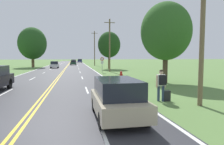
{
  "coord_description": "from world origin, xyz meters",
  "views": [
    {
      "loc": [
        1.93,
        -7.44,
        2.49
      ],
      "look_at": [
        4.81,
        7.81,
        1.28
      ],
      "focal_mm": 32.0,
      "sensor_mm": 36.0,
      "label": 1
    }
  ],
  "objects_px": {
    "car_white_van_mid_near": "(55,64)",
    "car_dark_blue_hatchback_distant": "(80,61)",
    "tree_mid_treeline": "(166,31)",
    "car_red_sedan_receding": "(74,61)",
    "car_dark_green_sedan_mid_far": "(73,63)",
    "traffic_sign": "(102,61)",
    "fire_hydrant": "(121,74)",
    "suitcase": "(167,96)",
    "tree_right_cluster": "(109,45)",
    "car_champagne_hatchback_nearest": "(117,98)",
    "tree_left_verge": "(32,43)",
    "hitchhiker_person": "(161,82)"
  },
  "relations": [
    {
      "from": "tree_right_cluster",
      "to": "car_white_van_mid_near",
      "type": "xyz_separation_m",
      "value": [
        -11.55,
        5.74,
        -4.2
      ]
    },
    {
      "from": "fire_hydrant",
      "to": "car_red_sedan_receding",
      "type": "distance_m",
      "value": 56.11
    },
    {
      "from": "hitchhiker_person",
      "to": "car_champagne_hatchback_nearest",
      "type": "bearing_deg",
      "value": 123.64
    },
    {
      "from": "tree_left_verge",
      "to": "tree_right_cluster",
      "type": "distance_m",
      "value": 19.83
    },
    {
      "from": "car_white_van_mid_near",
      "to": "suitcase",
      "type": "bearing_deg",
      "value": -166.65
    },
    {
      "from": "fire_hydrant",
      "to": "tree_mid_treeline",
      "type": "relative_size",
      "value": 0.1
    },
    {
      "from": "car_white_van_mid_near",
      "to": "car_dark_blue_hatchback_distant",
      "type": "relative_size",
      "value": 0.99
    },
    {
      "from": "tree_left_verge",
      "to": "car_white_van_mid_near",
      "type": "relative_size",
      "value": 2.41
    },
    {
      "from": "car_dark_green_sedan_mid_far",
      "to": "car_dark_blue_hatchback_distant",
      "type": "relative_size",
      "value": 1.09
    },
    {
      "from": "tree_left_verge",
      "to": "suitcase",
      "type": "bearing_deg",
      "value": -69.85
    },
    {
      "from": "hitchhiker_person",
      "to": "tree_right_cluster",
      "type": "distance_m",
      "value": 31.03
    },
    {
      "from": "tree_left_verge",
      "to": "tree_right_cluster",
      "type": "xyz_separation_m",
      "value": [
        17.03,
        -10.12,
        -0.73
      ]
    },
    {
      "from": "suitcase",
      "to": "tree_right_cluster",
      "type": "bearing_deg",
      "value": -9.42
    },
    {
      "from": "fire_hydrant",
      "to": "tree_left_verge",
      "type": "xyz_separation_m",
      "value": [
        -15.44,
        27.68,
        5.36
      ]
    },
    {
      "from": "car_dark_blue_hatchback_distant",
      "to": "suitcase",
      "type": "bearing_deg",
      "value": 1.36
    },
    {
      "from": "tree_mid_treeline",
      "to": "car_dark_blue_hatchback_distant",
      "type": "xyz_separation_m",
      "value": [
        -6.13,
        72.69,
        -4.05
      ]
    },
    {
      "from": "car_white_van_mid_near",
      "to": "car_dark_blue_hatchback_distant",
      "type": "bearing_deg",
      "value": -10.11
    },
    {
      "from": "tree_left_verge",
      "to": "tree_mid_treeline",
      "type": "height_order",
      "value": "tree_left_verge"
    },
    {
      "from": "tree_mid_treeline",
      "to": "car_red_sedan_receding",
      "type": "distance_m",
      "value": 62.27
    },
    {
      "from": "hitchhiker_person",
      "to": "tree_right_cluster",
      "type": "xyz_separation_m",
      "value": [
        2.39,
        30.69,
        3.92
      ]
    },
    {
      "from": "car_dark_green_sedan_mid_far",
      "to": "traffic_sign",
      "type": "bearing_deg",
      "value": 10.09
    },
    {
      "from": "fire_hydrant",
      "to": "car_red_sedan_receding",
      "type": "xyz_separation_m",
      "value": [
        -5.81,
        55.81,
        0.37
      ]
    },
    {
      "from": "tree_right_cluster",
      "to": "car_champagne_hatchback_nearest",
      "type": "relative_size",
      "value": 1.98
    },
    {
      "from": "hitchhiker_person",
      "to": "traffic_sign",
      "type": "relative_size",
      "value": 0.72
    },
    {
      "from": "suitcase",
      "to": "car_champagne_hatchback_nearest",
      "type": "xyz_separation_m",
      "value": [
        -3.4,
        -2.49,
        0.54
      ]
    },
    {
      "from": "fire_hydrant",
      "to": "tree_mid_treeline",
      "type": "xyz_separation_m",
      "value": [
        2.98,
        -5.7,
        4.5
      ]
    },
    {
      "from": "traffic_sign",
      "to": "car_dark_blue_hatchback_distant",
      "type": "height_order",
      "value": "traffic_sign"
    },
    {
      "from": "car_white_van_mid_near",
      "to": "car_dark_green_sedan_mid_far",
      "type": "xyz_separation_m",
      "value": [
        4.1,
        16.76,
        -0.1
      ]
    },
    {
      "from": "traffic_sign",
      "to": "car_white_van_mid_near",
      "type": "distance_m",
      "value": 18.2
    },
    {
      "from": "tree_right_cluster",
      "to": "car_champagne_hatchback_nearest",
      "type": "height_order",
      "value": "tree_right_cluster"
    },
    {
      "from": "tree_left_verge",
      "to": "car_red_sedan_receding",
      "type": "xyz_separation_m",
      "value": [
        9.63,
        28.14,
        -4.99
      ]
    },
    {
      "from": "traffic_sign",
      "to": "car_dark_blue_hatchback_distant",
      "type": "relative_size",
      "value": 0.62
    },
    {
      "from": "traffic_sign",
      "to": "car_champagne_hatchback_nearest",
      "type": "bearing_deg",
      "value": -96.36
    },
    {
      "from": "car_champagne_hatchback_nearest",
      "to": "hitchhiker_person",
      "type": "bearing_deg",
      "value": 129.0
    },
    {
      "from": "traffic_sign",
      "to": "car_red_sedan_receding",
      "type": "height_order",
      "value": "traffic_sign"
    },
    {
      "from": "tree_right_cluster",
      "to": "car_dark_blue_hatchback_distant",
      "type": "distance_m",
      "value": 49.84
    },
    {
      "from": "hitchhiker_person",
      "to": "tree_right_cluster",
      "type": "height_order",
      "value": "tree_right_cluster"
    },
    {
      "from": "car_champagne_hatchback_nearest",
      "to": "tree_left_verge",
      "type": "bearing_deg",
      "value": -165.25
    },
    {
      "from": "fire_hydrant",
      "to": "car_dark_blue_hatchback_distant",
      "type": "height_order",
      "value": "car_dark_blue_hatchback_distant"
    },
    {
      "from": "fire_hydrant",
      "to": "tree_right_cluster",
      "type": "height_order",
      "value": "tree_right_cluster"
    },
    {
      "from": "tree_right_cluster",
      "to": "traffic_sign",
      "type": "bearing_deg",
      "value": -105.77
    },
    {
      "from": "fire_hydrant",
      "to": "car_white_van_mid_near",
      "type": "xyz_separation_m",
      "value": [
        -9.96,
        23.29,
        0.42
      ]
    },
    {
      "from": "car_white_van_mid_near",
      "to": "tree_mid_treeline",
      "type": "bearing_deg",
      "value": -157.2
    },
    {
      "from": "car_white_van_mid_near",
      "to": "car_red_sedan_receding",
      "type": "height_order",
      "value": "car_white_van_mid_near"
    },
    {
      "from": "hitchhiker_person",
      "to": "fire_hydrant",
      "type": "xyz_separation_m",
      "value": [
        0.8,
        13.13,
        -0.71
      ]
    },
    {
      "from": "suitcase",
      "to": "car_champagne_hatchback_nearest",
      "type": "height_order",
      "value": "car_champagne_hatchback_nearest"
    },
    {
      "from": "hitchhiker_person",
      "to": "tree_mid_treeline",
      "type": "distance_m",
      "value": 9.16
    },
    {
      "from": "tree_mid_treeline",
      "to": "car_white_van_mid_near",
      "type": "bearing_deg",
      "value": 114.05
    },
    {
      "from": "fire_hydrant",
      "to": "car_dark_blue_hatchback_distant",
      "type": "bearing_deg",
      "value": 92.69
    },
    {
      "from": "suitcase",
      "to": "tree_mid_treeline",
      "type": "distance_m",
      "value": 9.4
    }
  ]
}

